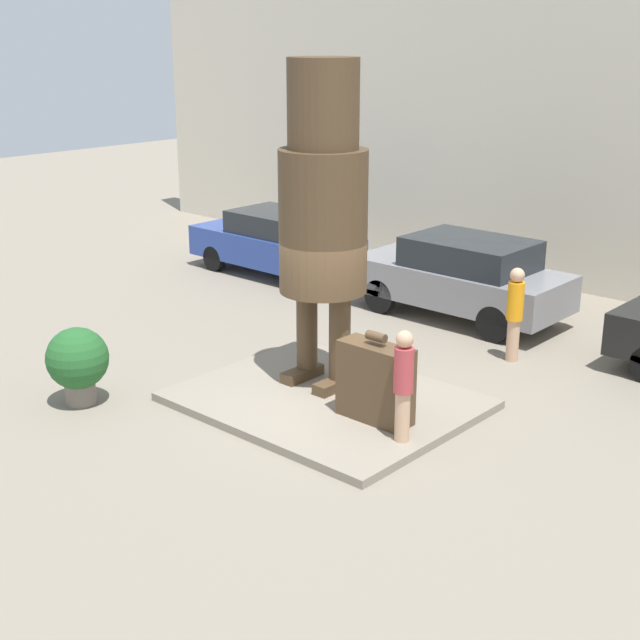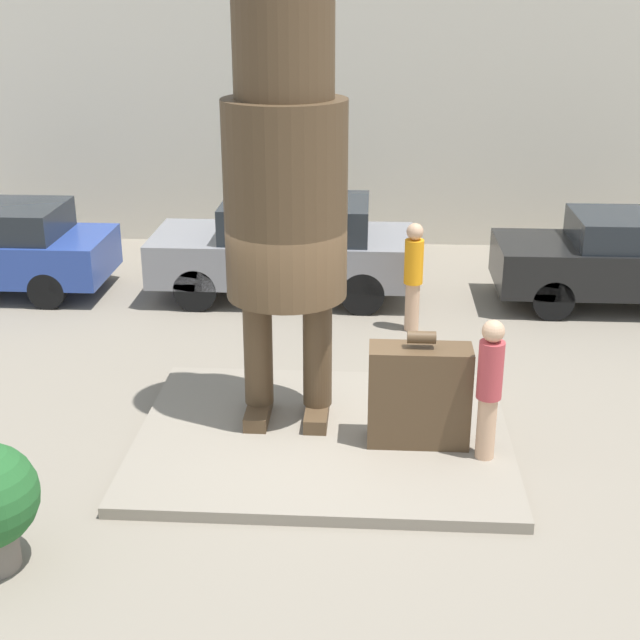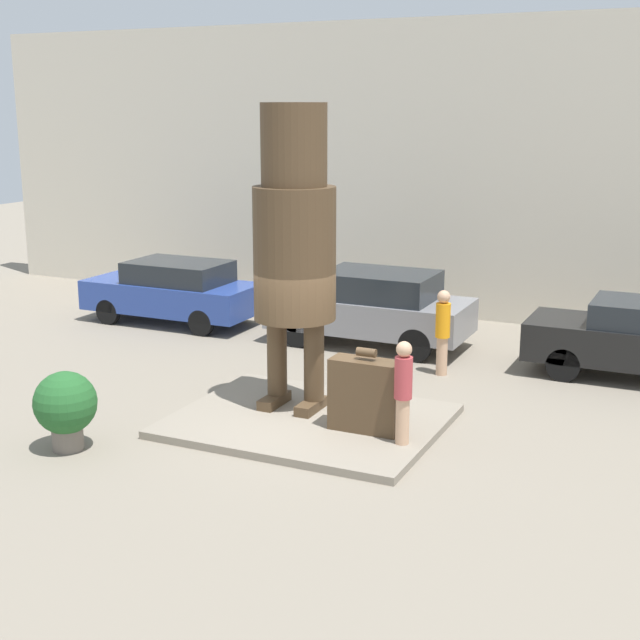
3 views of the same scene
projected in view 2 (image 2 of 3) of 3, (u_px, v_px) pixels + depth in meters
name	position (u px, v px, depth m)	size (l,w,h in m)	color
ground_plane	(323.00, 442.00, 10.57)	(60.00, 60.00, 0.00)	gray
pedestal	(323.00, 437.00, 10.54)	(4.37, 3.52, 0.13)	gray
building_backdrop	(350.00, 60.00, 17.53)	(28.00, 0.60, 7.30)	beige
statue_figure	(285.00, 172.00, 9.86)	(1.39, 1.39, 5.15)	#4C3823
giant_suitcase	(419.00, 395.00, 10.10)	(1.16, 0.47, 1.37)	#4C3823
tourist	(489.00, 384.00, 9.66)	(0.28, 0.28, 1.64)	tan
parked_car_grey	(287.00, 246.00, 15.16)	(4.43, 1.90, 1.68)	gray
parked_car_black	(635.00, 258.00, 14.71)	(4.45, 1.73, 1.55)	black
worker_hivis	(413.00, 273.00, 13.61)	(0.29, 0.29, 1.72)	tan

